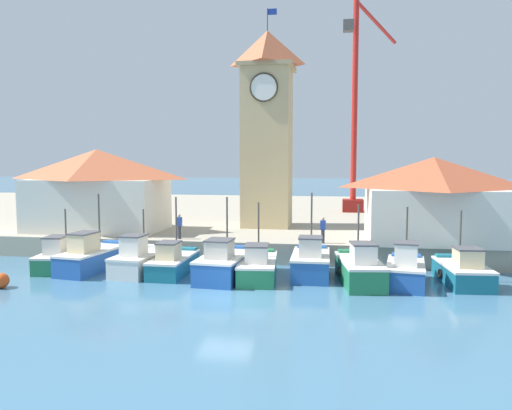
{
  "coord_description": "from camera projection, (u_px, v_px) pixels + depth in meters",
  "views": [
    {
      "loc": [
        5.03,
        -22.31,
        6.45
      ],
      "look_at": [
        -0.09,
        9.52,
        3.5
      ],
      "focal_mm": 35.0,
      "sensor_mm": 36.0,
      "label": 1
    }
  ],
  "objects": [
    {
      "name": "quay_wharf",
      "position": [
        285.0,
        217.0,
        50.32
      ],
      "size": [
        120.0,
        40.0,
        1.33
      ],
      "primitive_type": "cube",
      "color": "#A89E89",
      "rests_on": "ground"
    },
    {
      "name": "dock_worker_near_tower",
      "position": [
        179.0,
        226.0,
        32.12
      ],
      "size": [
        0.34,
        0.22,
        1.62
      ],
      "color": "#33333D",
      "rests_on": "quay_wharf"
    },
    {
      "name": "warehouse_left",
      "position": [
        98.0,
        189.0,
        35.89
      ],
      "size": [
        9.63,
        5.82,
        5.84
      ],
      "color": "silver",
      "rests_on": "quay_wharf"
    },
    {
      "name": "port_crane_near",
      "position": [
        355.0,
        127.0,
        48.46
      ],
      "size": [
        5.75,
        8.7,
        20.54
      ],
      "color": "maroon",
      "rests_on": "quay_wharf"
    },
    {
      "name": "mooring_buoy",
      "position": [
        1.0,
        281.0,
        25.04
      ],
      "size": [
        0.76,
        0.76,
        0.76
      ],
      "primitive_type": "sphere",
      "color": "#E54C19",
      "rests_on": "ground"
    },
    {
      "name": "ground_plane",
      "position": [
        226.0,
        298.0,
        23.32
      ],
      "size": [
        300.0,
        300.0,
        0.0
      ],
      "primitive_type": "plane",
      "color": "teal"
    },
    {
      "name": "fishing_boat_mid_right",
      "position": [
        258.0,
        266.0,
        27.04
      ],
      "size": [
        2.41,
        5.13,
        4.1
      ],
      "color": "#237A4C",
      "rests_on": "ground"
    },
    {
      "name": "fishing_boat_end_right",
      "position": [
        463.0,
        271.0,
        25.77
      ],
      "size": [
        2.39,
        4.45,
        3.8
      ],
      "color": "#196B7F",
      "rests_on": "ground"
    },
    {
      "name": "fishing_boat_right_outer",
      "position": [
        360.0,
        269.0,
        25.86
      ],
      "size": [
        2.61,
        5.01,
        4.1
      ],
      "color": "#237A4C",
      "rests_on": "ground"
    },
    {
      "name": "fishing_boat_right_inner",
      "position": [
        311.0,
        262.0,
        27.44
      ],
      "size": [
        2.19,
        4.42,
        4.61
      ],
      "color": "#2356A8",
      "rests_on": "ground"
    },
    {
      "name": "fishing_boat_mid_left",
      "position": [
        173.0,
        262.0,
        28.1
      ],
      "size": [
        1.92,
        4.63,
        4.32
      ],
      "color": "#196B7F",
      "rests_on": "ground"
    },
    {
      "name": "fishing_boat_center",
      "position": [
        224.0,
        264.0,
        27.02
      ],
      "size": [
        2.48,
        4.99,
        4.4
      ],
      "color": "#2356A8",
      "rests_on": "ground"
    },
    {
      "name": "fishing_boat_left_outer",
      "position": [
        93.0,
        257.0,
        29.01
      ],
      "size": [
        2.59,
        5.34,
        4.42
      ],
      "color": "#2356A8",
      "rests_on": "ground"
    },
    {
      "name": "fishing_boat_left_inner",
      "position": [
        139.0,
        260.0,
        28.3
      ],
      "size": [
        2.22,
        4.48,
        3.6
      ],
      "color": "silver",
      "rests_on": "ground"
    },
    {
      "name": "clock_tower",
      "position": [
        267.0,
        126.0,
        37.69
      ],
      "size": [
        4.05,
        4.05,
        16.27
      ],
      "color": "tan",
      "rests_on": "quay_wharf"
    },
    {
      "name": "warehouse_right",
      "position": [
        433.0,
        198.0,
        31.59
      ],
      "size": [
        8.44,
        7.1,
        5.26
      ],
      "color": "silver",
      "rests_on": "quay_wharf"
    },
    {
      "name": "fishing_boat_far_right",
      "position": [
        405.0,
        270.0,
        25.56
      ],
      "size": [
        2.41,
        4.31,
        4.01
      ],
      "color": "#2356A8",
      "rests_on": "ground"
    },
    {
      "name": "dock_worker_along_quay",
      "position": [
        323.0,
        230.0,
        30.44
      ],
      "size": [
        0.34,
        0.22,
        1.62
      ],
      "color": "#33333D",
      "rests_on": "quay_wharf"
    },
    {
      "name": "fishing_boat_far_left",
      "position": [
        62.0,
        257.0,
        29.6
      ],
      "size": [
        2.4,
        4.96,
        3.48
      ],
      "color": "#237A4C",
      "rests_on": "ground"
    }
  ]
}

